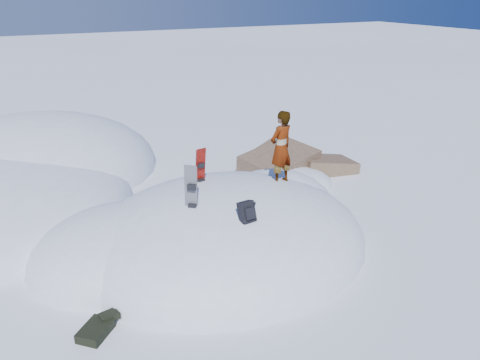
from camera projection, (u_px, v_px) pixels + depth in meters
name	position (u px, v px, depth m)	size (l,w,h in m)	color
ground	(225.00, 245.00, 11.22)	(120.00, 120.00, 0.00)	white
snow_mound	(214.00, 243.00, 11.34)	(8.00, 6.00, 3.00)	silver
rock_outcrop	(288.00, 177.00, 15.26)	(4.68, 4.41, 1.68)	brown
snowboard_red	(200.00, 175.00, 11.15)	(0.29, 0.24, 1.37)	red
snowboard_dark	(191.00, 198.00, 9.89)	(0.28, 0.29, 1.49)	black
backpack	(247.00, 212.00, 9.47)	(0.33, 0.40, 0.51)	black
gear_pile	(98.00, 328.00, 8.33)	(0.86, 0.76, 0.22)	black
person	(281.00, 148.00, 11.23)	(0.67, 0.44, 1.83)	slate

